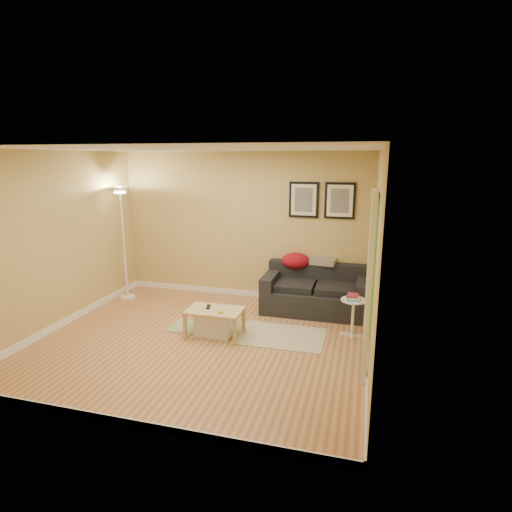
# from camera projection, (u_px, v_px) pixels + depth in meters

# --- Properties ---
(floor) EXTENTS (4.50, 4.50, 0.00)m
(floor) POSITION_uv_depth(u_px,v_px,m) (202.00, 340.00, 5.80)
(floor) COLOR tan
(floor) RESTS_ON ground
(ceiling) EXTENTS (4.50, 4.50, 0.00)m
(ceiling) POSITION_uv_depth(u_px,v_px,m) (196.00, 149.00, 5.19)
(ceiling) COLOR white
(ceiling) RESTS_ON wall_back
(wall_back) EXTENTS (4.50, 0.00, 4.50)m
(wall_back) POSITION_uv_depth(u_px,v_px,m) (243.00, 226.00, 7.37)
(wall_back) COLOR tan
(wall_back) RESTS_ON ground
(wall_front) EXTENTS (4.50, 0.00, 4.50)m
(wall_front) POSITION_uv_depth(u_px,v_px,m) (110.00, 297.00, 3.62)
(wall_front) COLOR tan
(wall_front) RESTS_ON ground
(wall_left) EXTENTS (0.00, 4.00, 4.00)m
(wall_left) POSITION_uv_depth(u_px,v_px,m) (58.00, 241.00, 6.07)
(wall_left) COLOR tan
(wall_left) RESTS_ON ground
(wall_right) EXTENTS (0.00, 4.00, 4.00)m
(wall_right) POSITION_uv_depth(u_px,v_px,m) (375.00, 260.00, 4.92)
(wall_right) COLOR tan
(wall_right) RESTS_ON ground
(baseboard_back) EXTENTS (4.50, 0.02, 0.10)m
(baseboard_back) POSITION_uv_depth(u_px,v_px,m) (244.00, 293.00, 7.65)
(baseboard_back) COLOR white
(baseboard_back) RESTS_ON ground
(baseboard_front) EXTENTS (4.50, 0.02, 0.10)m
(baseboard_front) POSITION_uv_depth(u_px,v_px,m) (122.00, 422.00, 3.92)
(baseboard_front) COLOR white
(baseboard_front) RESTS_ON ground
(baseboard_left) EXTENTS (0.02, 4.00, 0.10)m
(baseboard_left) POSITION_uv_depth(u_px,v_px,m) (67.00, 320.00, 6.36)
(baseboard_left) COLOR white
(baseboard_left) RESTS_ON ground
(baseboard_right) EXTENTS (0.02, 4.00, 0.10)m
(baseboard_right) POSITION_uv_depth(u_px,v_px,m) (367.00, 356.00, 5.21)
(baseboard_right) COLOR white
(baseboard_right) RESTS_ON ground
(sofa) EXTENTS (1.70, 0.90, 0.75)m
(sofa) POSITION_uv_depth(u_px,v_px,m) (315.00, 290.00, 6.79)
(sofa) COLOR black
(sofa) RESTS_ON ground
(red_throw) EXTENTS (0.48, 0.36, 0.28)m
(red_throw) POSITION_uv_depth(u_px,v_px,m) (296.00, 261.00, 7.06)
(red_throw) COLOR maroon
(red_throw) RESTS_ON sofa
(plaid_throw) EXTENTS (0.45, 0.32, 0.10)m
(plaid_throw) POSITION_uv_depth(u_px,v_px,m) (323.00, 261.00, 6.99)
(plaid_throw) COLOR tan
(plaid_throw) RESTS_ON sofa
(framed_print_left) EXTENTS (0.50, 0.04, 0.60)m
(framed_print_left) POSITION_uv_depth(u_px,v_px,m) (304.00, 200.00, 6.96)
(framed_print_left) COLOR black
(framed_print_left) RESTS_ON wall_back
(framed_print_right) EXTENTS (0.50, 0.04, 0.60)m
(framed_print_right) POSITION_uv_depth(u_px,v_px,m) (340.00, 201.00, 6.80)
(framed_print_right) COLOR black
(framed_print_right) RESTS_ON wall_back
(area_rug) EXTENTS (1.25, 0.85, 0.01)m
(area_rug) POSITION_uv_depth(u_px,v_px,m) (280.00, 336.00, 5.90)
(area_rug) COLOR #BCB095
(area_rug) RESTS_ON ground
(green_runner) EXTENTS (0.70, 0.50, 0.01)m
(green_runner) POSITION_uv_depth(u_px,v_px,m) (194.00, 327.00, 6.21)
(green_runner) COLOR #668C4C
(green_runner) RESTS_ON ground
(coffee_table) EXTENTS (0.91, 0.72, 0.40)m
(coffee_table) POSITION_uv_depth(u_px,v_px,m) (215.00, 323.00, 5.89)
(coffee_table) COLOR tan
(coffee_table) RESTS_ON ground
(remote_control) EXTENTS (0.09, 0.17, 0.02)m
(remote_control) POSITION_uv_depth(u_px,v_px,m) (208.00, 307.00, 5.92)
(remote_control) COLOR black
(remote_control) RESTS_ON coffee_table
(tape_roll) EXTENTS (0.07, 0.07, 0.03)m
(tape_roll) POSITION_uv_depth(u_px,v_px,m) (220.00, 312.00, 5.72)
(tape_roll) COLOR yellow
(tape_roll) RESTS_ON coffee_table
(storage_bin) EXTENTS (0.53, 0.38, 0.32)m
(storage_bin) POSITION_uv_depth(u_px,v_px,m) (215.00, 324.00, 5.94)
(storage_bin) COLOR white
(storage_bin) RESTS_ON ground
(side_table) EXTENTS (0.36, 0.36, 0.55)m
(side_table) POSITION_uv_depth(u_px,v_px,m) (353.00, 318.00, 5.87)
(side_table) COLOR white
(side_table) RESTS_ON ground
(book_stack) EXTENTS (0.18, 0.23, 0.07)m
(book_stack) POSITION_uv_depth(u_px,v_px,m) (353.00, 297.00, 5.81)
(book_stack) COLOR teal
(book_stack) RESTS_ON side_table
(floor_lamp) EXTENTS (0.26, 0.26, 2.02)m
(floor_lamp) POSITION_uv_depth(u_px,v_px,m) (124.00, 247.00, 7.31)
(floor_lamp) COLOR white
(floor_lamp) RESTS_ON ground
(doorway) EXTENTS (0.12, 1.01, 2.13)m
(doorway) POSITION_uv_depth(u_px,v_px,m) (369.00, 286.00, 4.86)
(doorway) COLOR white
(doorway) RESTS_ON ground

